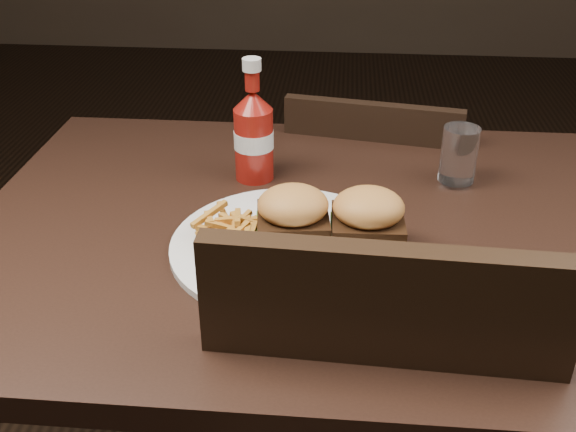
# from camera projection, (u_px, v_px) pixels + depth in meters

# --- Properties ---
(dining_table) EXTENTS (1.20, 0.80, 0.04)m
(dining_table) POSITION_uv_depth(u_px,v_px,m) (352.00, 236.00, 1.06)
(dining_table) COLOR black
(dining_table) RESTS_ON ground
(chair_far) EXTENTS (0.43, 0.43, 0.04)m
(chair_far) POSITION_uv_depth(u_px,v_px,m) (373.00, 234.00, 1.63)
(chair_far) COLOR black
(chair_far) RESTS_ON ground
(plate) EXTENTS (0.34, 0.34, 0.01)m
(plate) POSITION_uv_depth(u_px,v_px,m) (287.00, 246.00, 0.99)
(plate) COLOR white
(plate) RESTS_ON dining_table
(sandwich_half_a) EXTENTS (0.10, 0.10, 0.02)m
(sandwich_half_a) POSITION_uv_depth(u_px,v_px,m) (293.00, 237.00, 0.98)
(sandwich_half_a) COLOR #FAD7BD
(sandwich_half_a) RESTS_ON plate
(sandwich_half_b) EXTENTS (0.09, 0.09, 0.02)m
(sandwich_half_b) POSITION_uv_depth(u_px,v_px,m) (366.00, 240.00, 0.97)
(sandwich_half_b) COLOR beige
(sandwich_half_b) RESTS_ON plate
(fries_pile) EXTENTS (0.14, 0.14, 0.04)m
(fries_pile) POSITION_uv_depth(u_px,v_px,m) (235.00, 226.00, 0.98)
(fries_pile) COLOR orange
(fries_pile) RESTS_ON plate
(ketchup_bottle) EXTENTS (0.08, 0.08, 0.13)m
(ketchup_bottle) POSITION_uv_depth(u_px,v_px,m) (254.00, 146.00, 1.16)
(ketchup_bottle) COLOR maroon
(ketchup_bottle) RESTS_ON dining_table
(tumbler) EXTENTS (0.08, 0.08, 0.10)m
(tumbler) POSITION_uv_depth(u_px,v_px,m) (459.00, 154.00, 1.14)
(tumbler) COLOR white
(tumbler) RESTS_ON dining_table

